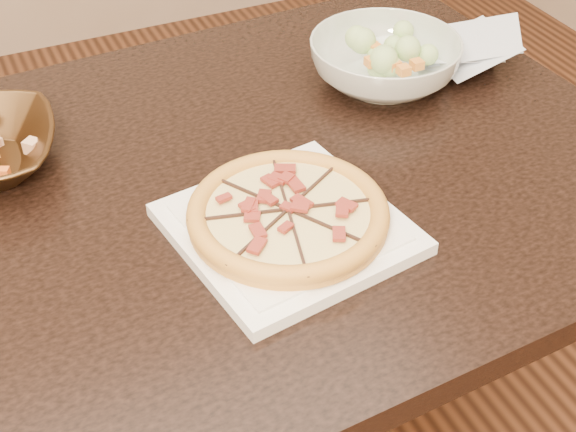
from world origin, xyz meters
The scene contains 6 objects.
dining_table centered at (0.03, 0.00, 0.64)m, with size 1.39×0.94×0.75m.
plate centered at (0.12, -0.14, 0.76)m, with size 0.30×0.30×0.02m.
pizza centered at (0.12, -0.14, 0.78)m, with size 0.25×0.25×0.03m.
salad_bowl centered at (0.42, 0.14, 0.79)m, with size 0.24×0.24×0.08m, color silver.
salad centered at (0.42, 0.14, 0.84)m, with size 0.10×0.11×0.04m.
cling_film centered at (0.57, 0.15, 0.78)m, with size 0.15×0.12×0.05m, color silver, non-canonical shape.
Camera 1 is at (-0.20, -0.84, 1.42)m, focal length 50.00 mm.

